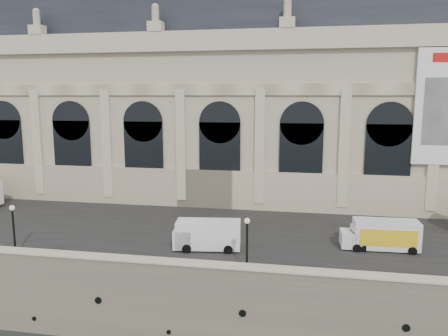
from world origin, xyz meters
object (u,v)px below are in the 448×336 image
Objects in this scene: van_c at (374,237)px; box_truck at (381,235)px; van_b at (204,235)px; lamp_left at (14,231)px; lamp_right at (247,246)px.

van_c is 0.74× the size of box_truck.
box_truck is at bearing -3.79° from van_c.
van_b reaches higher than van_c.
van_b is 17.07m from lamp_left.
van_b is 1.38× the size of lamp_right.
box_truck is (16.27, 2.91, 0.01)m from van_b.
lamp_left reaches higher than lamp_right.
van_b is at bearing 15.87° from lamp_left.
van_c is 1.12× the size of lamp_right.
lamp_left is at bearing 179.43° from lamp_right.
lamp_right is at bearing -46.40° from van_b.
lamp_left is at bearing -166.64° from van_c.
lamp_right is (21.03, -0.21, -0.01)m from lamp_left.
lamp_left is (-16.39, -4.66, 0.92)m from van_b.
van_b is at bearing -169.33° from van_c.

